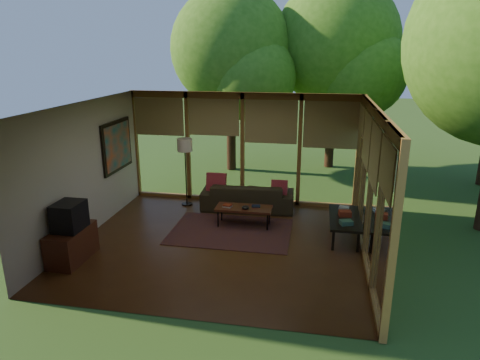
% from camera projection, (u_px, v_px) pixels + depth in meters
% --- Properties ---
extents(floor, '(5.50, 5.50, 0.00)m').
position_uv_depth(floor, '(220.00, 243.00, 8.41)').
color(floor, '#573117').
rests_on(floor, ground).
extents(ceiling, '(5.50, 5.50, 0.00)m').
position_uv_depth(ceiling, '(218.00, 105.00, 7.62)').
color(ceiling, silver).
rests_on(ceiling, ground).
extents(wall_left, '(0.04, 5.00, 2.70)m').
position_uv_depth(wall_left, '(84.00, 171.00, 8.49)').
color(wall_left, beige).
rests_on(wall_left, ground).
extents(wall_front, '(5.50, 0.04, 2.70)m').
position_uv_depth(wall_front, '(177.00, 231.00, 5.67)').
color(wall_front, beige).
rests_on(wall_front, ground).
extents(window_wall_back, '(5.50, 0.12, 2.70)m').
position_uv_depth(window_wall_back, '(242.00, 149.00, 10.37)').
color(window_wall_back, olive).
rests_on(window_wall_back, ground).
extents(window_wall_right, '(0.12, 5.00, 2.70)m').
position_uv_depth(window_wall_right, '(371.00, 186.00, 7.54)').
color(window_wall_right, olive).
rests_on(window_wall_right, ground).
extents(tree_nw, '(3.59, 3.59, 5.46)m').
position_uv_depth(tree_nw, '(231.00, 49.00, 12.66)').
color(tree_nw, '#331F12').
rests_on(tree_nw, ground).
extents(tree_ne, '(3.80, 3.80, 5.75)m').
position_uv_depth(tree_ne, '(336.00, 43.00, 12.91)').
color(tree_ne, '#331F12').
rests_on(tree_ne, ground).
extents(rug, '(2.48, 1.76, 0.01)m').
position_uv_depth(rug, '(231.00, 231.00, 8.96)').
color(rug, brown).
rests_on(rug, floor).
extents(sofa, '(2.21, 0.97, 0.63)m').
position_uv_depth(sofa, '(248.00, 196.00, 10.16)').
color(sofa, '#322A19').
rests_on(sofa, floor).
extents(pillow_left, '(0.46, 0.25, 0.49)m').
position_uv_depth(pillow_left, '(216.00, 183.00, 10.16)').
color(pillow_left, maroon).
rests_on(pillow_left, sofa).
extents(pillow_right, '(0.38, 0.20, 0.39)m').
position_uv_depth(pillow_right, '(279.00, 188.00, 9.91)').
color(pillow_right, maroon).
rests_on(pillow_right, sofa).
extents(ct_book_lower, '(0.21, 0.18, 0.03)m').
position_uv_depth(ct_book_lower, '(227.00, 206.00, 9.15)').
color(ct_book_lower, '#B9B2A7').
rests_on(ct_book_lower, coffee_table).
extents(ct_book_upper, '(0.19, 0.16, 0.03)m').
position_uv_depth(ct_book_upper, '(227.00, 205.00, 9.14)').
color(ct_book_upper, maroon).
rests_on(ct_book_upper, coffee_table).
extents(ct_book_side, '(0.20, 0.16, 0.03)m').
position_uv_depth(ct_book_side, '(256.00, 206.00, 9.17)').
color(ct_book_side, black).
rests_on(ct_book_side, coffee_table).
extents(ct_bowl, '(0.16, 0.16, 0.07)m').
position_uv_depth(ct_bowl, '(245.00, 207.00, 9.03)').
color(ct_bowl, black).
rests_on(ct_bowl, coffee_table).
extents(media_cabinet, '(0.50, 1.00, 0.60)m').
position_uv_depth(media_cabinet, '(72.00, 245.00, 7.68)').
color(media_cabinet, '#542617').
rests_on(media_cabinet, floor).
extents(television, '(0.45, 0.55, 0.50)m').
position_uv_depth(television, '(69.00, 216.00, 7.51)').
color(television, black).
rests_on(television, media_cabinet).
extents(console_book_a, '(0.27, 0.23, 0.08)m').
position_uv_depth(console_book_a, '(346.00, 223.00, 8.14)').
color(console_book_a, '#36604C').
rests_on(console_book_a, side_console).
extents(console_book_b, '(0.26, 0.20, 0.11)m').
position_uv_depth(console_book_b, '(345.00, 213.00, 8.56)').
color(console_book_b, maroon).
rests_on(console_book_b, side_console).
extents(console_book_c, '(0.23, 0.19, 0.05)m').
position_uv_depth(console_book_c, '(344.00, 208.00, 8.95)').
color(console_book_c, '#B9B2A7').
rests_on(console_book_c, side_console).
extents(floor_lamp, '(0.36, 0.36, 1.65)m').
position_uv_depth(floor_lamp, '(185.00, 149.00, 10.11)').
color(floor_lamp, black).
rests_on(floor_lamp, floor).
extents(coffee_table, '(1.20, 0.50, 0.43)m').
position_uv_depth(coffee_table, '(244.00, 209.00, 9.15)').
color(coffee_table, '#542617').
rests_on(coffee_table, floor).
extents(side_console, '(0.60, 1.40, 0.46)m').
position_uv_depth(side_console, '(345.00, 219.00, 8.55)').
color(side_console, black).
rests_on(side_console, floor).
extents(wall_painting, '(0.06, 1.35, 1.15)m').
position_uv_depth(wall_painting, '(117.00, 146.00, 9.74)').
color(wall_painting, black).
rests_on(wall_painting, wall_left).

